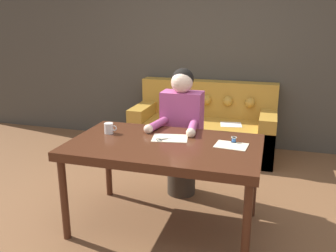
% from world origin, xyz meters
% --- Properties ---
extents(ground_plane, '(16.00, 16.00, 0.00)m').
position_xyz_m(ground_plane, '(0.00, 0.00, 0.00)').
color(ground_plane, brown).
extents(wall_back, '(8.00, 0.06, 2.60)m').
position_xyz_m(wall_back, '(0.00, 2.24, 1.30)').
color(wall_back, '#474238').
rests_on(wall_back, ground_plane).
extents(dining_table, '(1.51, 0.89, 0.74)m').
position_xyz_m(dining_table, '(0.02, -0.03, 0.67)').
color(dining_table, '#472314').
rests_on(dining_table, ground_plane).
extents(couch, '(1.80, 0.81, 0.91)m').
position_xyz_m(couch, '(-0.01, 1.84, 0.32)').
color(couch, '#B7842D').
rests_on(couch, ground_plane).
extents(person, '(0.45, 0.61, 1.25)m').
position_xyz_m(person, '(0.01, 0.59, 0.63)').
color(person, '#33281E').
rests_on(person, ground_plane).
extents(pattern_paper_main, '(0.32, 0.26, 0.00)m').
position_xyz_m(pattern_paper_main, '(0.04, 0.09, 0.75)').
color(pattern_paper_main, beige).
rests_on(pattern_paper_main, dining_table).
extents(pattern_paper_offcut, '(0.26, 0.21, 0.00)m').
position_xyz_m(pattern_paper_offcut, '(0.54, 0.05, 0.75)').
color(pattern_paper_offcut, beige).
rests_on(pattern_paper_offcut, dining_table).
extents(scissors, '(0.21, 0.19, 0.01)m').
position_xyz_m(scissors, '(0.00, 0.05, 0.75)').
color(scissors, silver).
rests_on(scissors, dining_table).
extents(mug, '(0.11, 0.08, 0.09)m').
position_xyz_m(mug, '(-0.50, 0.07, 0.79)').
color(mug, silver).
rests_on(mug, dining_table).
extents(thread_spool, '(0.04, 0.04, 0.05)m').
position_xyz_m(thread_spool, '(0.55, 0.13, 0.77)').
color(thread_spool, '#3366B2').
rests_on(thread_spool, dining_table).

